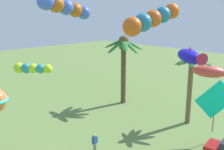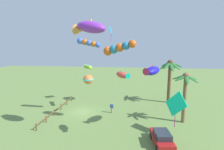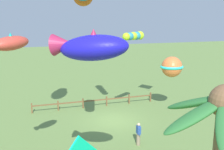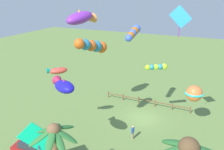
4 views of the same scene
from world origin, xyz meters
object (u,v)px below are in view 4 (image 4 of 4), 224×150
object	(u,v)px
kite_fish_1	(57,71)
kite_fish_6	(64,86)
kite_tube_5	(133,33)
spectator_0	(133,132)
kite_diamond_4	(180,17)
kite_tube_7	(157,67)
kite_diamond_3	(38,139)
kite_tube_8	(92,46)
kite_ball_0	(194,93)
palm_tree_1	(55,148)
kite_fish_2	(81,18)
parked_car_0	(33,148)

from	to	relation	value
kite_fish_1	kite_fish_6	bearing A→B (deg)	133.69
kite_tube_5	spectator_0	bearing A→B (deg)	113.56
kite_diamond_4	kite_tube_7	size ratio (longest dim) A/B	1.23
kite_diamond_3	kite_fish_6	xyz separation A→B (m)	(-0.88, -2.79, 3.78)
spectator_0	kite_tube_8	size ratio (longest dim) A/B	0.39
spectator_0	kite_ball_0	world-z (taller)	kite_ball_0
kite_diamond_3	kite_tube_8	xyz separation A→B (m)	(-1.48, -6.89, 6.44)
kite_tube_5	kite_diamond_4	bearing A→B (deg)	153.37
spectator_0	kite_diamond_3	world-z (taller)	kite_diamond_3
kite_ball_0	kite_tube_8	bearing A→B (deg)	35.61
kite_tube_8	kite_diamond_3	bearing A→B (deg)	77.87
kite_fish_1	kite_diamond_4	world-z (taller)	kite_diamond_4
kite_tube_7	kite_tube_8	xyz separation A→B (m)	(5.03, 5.41, 3.00)
kite_diamond_4	kite_fish_6	xyz separation A→B (m)	(8.17, 6.08, -5.45)
kite_ball_0	kite_fish_6	xyz separation A→B (m)	(9.73, 10.64, 3.22)
kite_fish_1	kite_diamond_3	bearing A→B (deg)	110.22
palm_tree_1	kite_fish_2	distance (m)	14.47
palm_tree_1	kite_tube_5	distance (m)	14.53
parked_car_0	kite_tube_8	distance (m)	11.35
spectator_0	kite_fish_1	bearing A→B (deg)	16.16
spectator_0	kite_ball_0	bearing A→B (deg)	-135.49
kite_diamond_3	kite_diamond_4	xyz separation A→B (m)	(-9.05, -8.87, 9.23)
palm_tree_1	kite_diamond_3	distance (m)	4.12
parked_car_0	kite_diamond_3	bearing A→B (deg)	144.29
kite_fish_6	kite_diamond_4	bearing A→B (deg)	-143.35
kite_diamond_3	kite_tube_5	xyz separation A→B (m)	(-3.93, -11.44, 7.17)
kite_fish_1	kite_fish_6	size ratio (longest dim) A/B	0.66
kite_fish_1	kite_fish_6	distance (m)	4.50
parked_car_0	kite_tube_5	size ratio (longest dim) A/B	1.22
kite_tube_7	kite_tube_8	bearing A→B (deg)	47.08
kite_fish_1	kite_tube_7	bearing A→B (deg)	-144.38
kite_tube_8	kite_fish_1	bearing A→B (deg)	12.86
palm_tree_1	kite_diamond_4	distance (m)	14.45
kite_diamond_4	palm_tree_1	bearing A→B (deg)	62.17
kite_tube_5	kite_tube_7	xyz separation A→B (m)	(-2.59, -0.86, -3.73)
spectator_0	kite_fish_6	bearing A→B (deg)	50.77
palm_tree_1	kite_diamond_3	size ratio (longest dim) A/B	1.54
parked_car_0	kite_diamond_4	world-z (taller)	kite_diamond_4
kite_fish_6	palm_tree_1	bearing A→B (deg)	117.99
kite_fish_6	kite_tube_7	distance (m)	11.06
kite_fish_2	kite_tube_8	xyz separation A→B (m)	(-2.87, 2.84, -2.19)
kite_diamond_3	kite_fish_1	bearing A→B (deg)	-69.78
spectator_0	kite_diamond_3	bearing A→B (deg)	57.09
kite_tube_8	spectator_0	bearing A→B (deg)	-160.76
parked_car_0	spectator_0	xyz separation A→B (m)	(-7.88, -6.39, 0.06)
kite_tube_5	kite_fish_1	bearing A→B (deg)	41.27
parked_car_0	kite_fish_1	size ratio (longest dim) A/B	1.92
kite_fish_1	kite_ball_0	bearing A→B (deg)	-150.09
kite_tube_7	kite_tube_8	distance (m)	7.98
kite_tube_8	kite_tube_5	bearing A→B (deg)	-118.25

